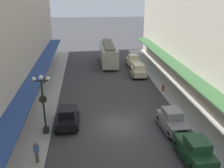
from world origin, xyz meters
name	(u,v)px	position (x,y,z in m)	size (l,w,h in m)	color
ground_plane	(119,125)	(0.00, 0.00, 0.00)	(200.00, 200.00, 0.00)	#38383A
sidewalk_left	(35,129)	(-7.50, 0.00, 0.07)	(3.00, 60.00, 0.15)	#A8A59E
sidewalk_right	(198,120)	(7.50, 0.00, 0.07)	(3.00, 60.00, 0.15)	#A8A59E
parked_car_0	(133,61)	(4.87, 18.77, 0.94)	(2.27, 4.31, 1.84)	beige
parked_car_1	(138,70)	(4.58, 13.62, 0.94)	(2.29, 4.31, 1.84)	beige
parked_car_2	(173,120)	(4.52, -1.28, 0.94)	(2.29, 4.31, 1.84)	slate
parked_car_3	(195,149)	(4.69, -5.62, 0.94)	(2.23, 4.29, 1.84)	#193D23
parked_car_4	(67,116)	(-4.66, 0.47, 0.94)	(2.15, 4.26, 1.84)	black
streetcar	(108,53)	(1.00, 20.54, 1.90)	(2.73, 9.66, 3.46)	#ADA899
lamp_post_with_clock	(43,102)	(-6.40, -0.84, 2.99)	(1.42, 0.44, 5.16)	black
fire_hydrant	(163,88)	(6.35, 7.36, 0.56)	(0.24, 0.24, 0.82)	#B21E19
pedestrian_0	(37,152)	(-6.48, -4.85, 0.99)	(0.36, 0.24, 1.64)	#4C4238
pedestrian_1	(44,77)	(-8.30, 11.77, 0.99)	(0.36, 0.24, 1.64)	#2D2D33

